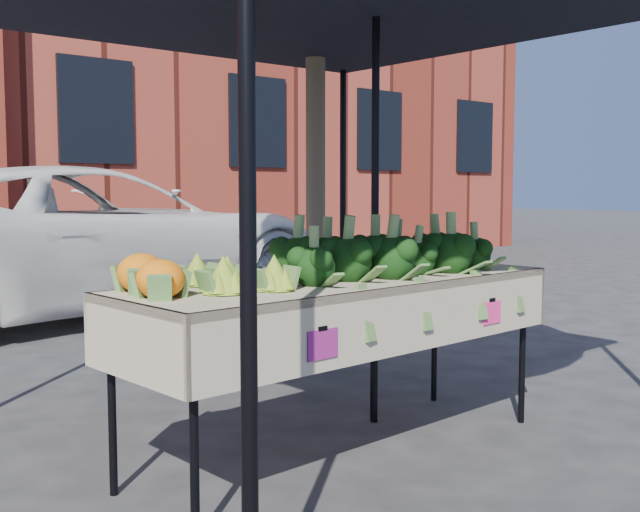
{
  "coord_description": "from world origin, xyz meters",
  "views": [
    {
      "loc": [
        -2.39,
        -2.82,
        1.34
      ],
      "look_at": [
        0.13,
        0.23,
        1.0
      ],
      "focal_mm": 42.97,
      "sensor_mm": 36.0,
      "label": 1
    }
  ],
  "objects": [
    {
      "name": "table",
      "position": [
        0.13,
        0.03,
        0.45
      ],
      "size": [
        2.44,
        0.94,
        0.9
      ],
      "color": "#BCAB92",
      "rests_on": "ground"
    },
    {
      "name": "vehicle",
      "position": [
        0.97,
        5.24,
        2.87
      ],
      "size": [
        1.86,
        2.8,
        5.74
      ],
      "primitive_type": "imported",
      "rotation": [
        0.0,
        0.0,
        1.67
      ],
      "color": "white",
      "rests_on": "ground"
    },
    {
      "name": "canopy",
      "position": [
        0.27,
        0.42,
        1.37
      ],
      "size": [
        3.16,
        3.16,
        2.74
      ],
      "primitive_type": null,
      "color": "black",
      "rests_on": "ground"
    },
    {
      "name": "broccoli_heap",
      "position": [
        0.4,
        0.06,
        1.04
      ],
      "size": [
        1.38,
        0.58,
        0.27
      ],
      "primitive_type": "ellipsoid",
      "color": "black",
      "rests_on": "table"
    },
    {
      "name": "street_tree",
      "position": [
        1.19,
        1.57,
        2.08
      ],
      "size": [
        2.11,
        2.11,
        4.16
      ],
      "primitive_type": null,
      "color": "#1E4C14",
      "rests_on": "ground"
    },
    {
      "name": "ground",
      "position": [
        0.0,
        0.0,
        0.0
      ],
      "size": [
        90.0,
        90.0,
        0.0
      ],
      "primitive_type": "plane",
      "color": "#272729"
    },
    {
      "name": "building_right",
      "position": [
        7.0,
        12.5,
        4.25
      ],
      "size": [
        12.0,
        8.0,
        8.5
      ],
      "primitive_type": "cube",
      "color": "maroon",
      "rests_on": "ground"
    },
    {
      "name": "cauliflower_pair",
      "position": [
        -0.91,
        0.1,
        1.0
      ],
      "size": [
        0.24,
        0.44,
        0.19
      ],
      "primitive_type": "ellipsoid",
      "color": "orange",
      "rests_on": "table"
    },
    {
      "name": "romanesco_cluster",
      "position": [
        -0.54,
        0.07,
        1.01
      ],
      "size": [
        0.44,
        0.58,
        0.21
      ],
      "primitive_type": "ellipsoid",
      "color": "#A7B832",
      "rests_on": "table"
    }
  ]
}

